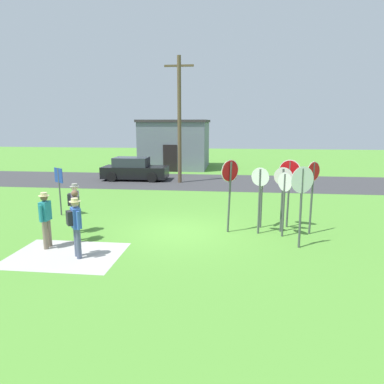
{
  "coord_description": "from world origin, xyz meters",
  "views": [
    {
      "loc": [
        1.81,
        -11.62,
        3.8
      ],
      "look_at": [
        0.39,
        0.74,
        1.3
      ],
      "focal_mm": 32.51,
      "sensor_mm": 36.0,
      "label": 1
    }
  ],
  "objects_px": {
    "utility_pole": "(179,118)",
    "person_holding_notes": "(75,223)",
    "stop_sign_far_back": "(230,183)",
    "stop_sign_center_cluster": "(260,190)",
    "info_panel_leftmost": "(59,183)",
    "person_in_teal": "(75,204)",
    "stop_sign_low_front": "(289,181)",
    "person_in_blue": "(76,213)",
    "parked_car_on_street": "(134,170)",
    "person_in_dark_shirt": "(46,217)",
    "stop_sign_tallest": "(262,189)",
    "stop_sign_rear_right": "(313,186)",
    "stop_sign_leaning_right": "(283,189)",
    "stop_sign_leaning_left": "(284,194)",
    "stop_sign_rear_left": "(302,192)"
  },
  "relations": [
    {
      "from": "stop_sign_rear_right",
      "to": "stop_sign_center_cluster",
      "type": "xyz_separation_m",
      "value": [
        -1.77,
        -0.16,
        -0.15
      ]
    },
    {
      "from": "person_in_blue",
      "to": "person_in_teal",
      "type": "xyz_separation_m",
      "value": [
        -0.45,
        0.92,
        0.06
      ]
    },
    {
      "from": "utility_pole",
      "to": "person_holding_notes",
      "type": "relative_size",
      "value": 4.46
    },
    {
      "from": "parked_car_on_street",
      "to": "person_in_teal",
      "type": "xyz_separation_m",
      "value": [
        1.11,
        -11.32,
        0.32
      ]
    },
    {
      "from": "stop_sign_leaning_right",
      "to": "stop_sign_far_back",
      "type": "distance_m",
      "value": 1.86
    },
    {
      "from": "stop_sign_rear_right",
      "to": "stop_sign_leaning_left",
      "type": "xyz_separation_m",
      "value": [
        -0.98,
        -0.39,
        -0.23
      ]
    },
    {
      "from": "stop_sign_far_back",
      "to": "stop_sign_low_front",
      "type": "bearing_deg",
      "value": 22.41
    },
    {
      "from": "person_in_dark_shirt",
      "to": "person_in_blue",
      "type": "xyz_separation_m",
      "value": [
        0.65,
        0.66,
        -0.03
      ]
    },
    {
      "from": "parked_car_on_street",
      "to": "stop_sign_leaning_right",
      "type": "xyz_separation_m",
      "value": [
        8.25,
        -10.43,
        0.84
      ]
    },
    {
      "from": "info_panel_leftmost",
      "to": "stop_sign_center_cluster",
      "type": "bearing_deg",
      "value": -10.84
    },
    {
      "from": "stop_sign_leaning_right",
      "to": "person_in_dark_shirt",
      "type": "xyz_separation_m",
      "value": [
        -7.35,
        -2.47,
        -0.54
      ]
    },
    {
      "from": "stop_sign_far_back",
      "to": "stop_sign_center_cluster",
      "type": "xyz_separation_m",
      "value": [
        1.02,
        -0.02,
        -0.22
      ]
    },
    {
      "from": "stop_sign_rear_right",
      "to": "person_holding_notes",
      "type": "xyz_separation_m",
      "value": [
        -7.06,
        -2.98,
        -0.68
      ]
    },
    {
      "from": "stop_sign_leaning_left",
      "to": "info_panel_leftmost",
      "type": "bearing_deg",
      "value": 168.67
    },
    {
      "from": "stop_sign_center_cluster",
      "to": "person_in_teal",
      "type": "distance_m",
      "value": 6.39
    },
    {
      "from": "info_panel_leftmost",
      "to": "person_in_teal",
      "type": "bearing_deg",
      "value": -52.25
    },
    {
      "from": "parked_car_on_street",
      "to": "stop_sign_low_front",
      "type": "relative_size",
      "value": 1.73
    },
    {
      "from": "utility_pole",
      "to": "person_holding_notes",
      "type": "xyz_separation_m",
      "value": [
        -1.03,
        -12.87,
        -3.05
      ]
    },
    {
      "from": "stop_sign_leaning_left",
      "to": "stop_sign_center_cluster",
      "type": "height_order",
      "value": "stop_sign_center_cluster"
    },
    {
      "from": "stop_sign_leaning_right",
      "to": "stop_sign_rear_right",
      "type": "bearing_deg",
      "value": -8.45
    },
    {
      "from": "stop_sign_leaning_left",
      "to": "person_in_blue",
      "type": "xyz_separation_m",
      "value": [
        -6.68,
        -1.28,
        -0.51
      ]
    },
    {
      "from": "stop_sign_leaning_left",
      "to": "stop_sign_rear_left",
      "type": "bearing_deg",
      "value": -70.82
    },
    {
      "from": "stop_sign_low_front",
      "to": "utility_pole",
      "type": "bearing_deg",
      "value": 120.41
    },
    {
      "from": "stop_sign_rear_right",
      "to": "stop_sign_far_back",
      "type": "bearing_deg",
      "value": -177.05
    },
    {
      "from": "parked_car_on_street",
      "to": "utility_pole",
      "type": "bearing_deg",
      "value": -12.16
    },
    {
      "from": "stop_sign_low_front",
      "to": "person_in_blue",
      "type": "xyz_separation_m",
      "value": [
        -7.0,
        -2.4,
        -0.76
      ]
    },
    {
      "from": "stop_sign_low_front",
      "to": "stop_sign_tallest",
      "type": "height_order",
      "value": "stop_sign_low_front"
    },
    {
      "from": "stop_sign_far_back",
      "to": "person_in_blue",
      "type": "relative_size",
      "value": 1.52
    },
    {
      "from": "stop_sign_rear_right",
      "to": "person_holding_notes",
      "type": "distance_m",
      "value": 7.7
    },
    {
      "from": "parked_car_on_street",
      "to": "person_in_dark_shirt",
      "type": "distance_m",
      "value": 12.94
    },
    {
      "from": "stop_sign_rear_right",
      "to": "stop_sign_leaning_left",
      "type": "height_order",
      "value": "stop_sign_rear_right"
    },
    {
      "from": "person_in_dark_shirt",
      "to": "parked_car_on_street",
      "type": "bearing_deg",
      "value": 93.99
    },
    {
      "from": "info_panel_leftmost",
      "to": "stop_sign_far_back",
      "type": "bearing_deg",
      "value": -12.24
    },
    {
      "from": "stop_sign_leaning_left",
      "to": "info_panel_leftmost",
      "type": "height_order",
      "value": "stop_sign_leaning_left"
    },
    {
      "from": "parked_car_on_street",
      "to": "person_in_blue",
      "type": "relative_size",
      "value": 2.56
    },
    {
      "from": "utility_pole",
      "to": "person_holding_notes",
      "type": "bearing_deg",
      "value": -94.59
    },
    {
      "from": "stop_sign_low_front",
      "to": "person_in_dark_shirt",
      "type": "xyz_separation_m",
      "value": [
        -7.66,
        -3.06,
        -0.73
      ]
    },
    {
      "from": "parked_car_on_street",
      "to": "stop_sign_leaning_left",
      "type": "distance_m",
      "value": 13.73
    },
    {
      "from": "parked_car_on_street",
      "to": "person_holding_notes",
      "type": "relative_size",
      "value": 2.49
    },
    {
      "from": "stop_sign_far_back",
      "to": "person_in_teal",
      "type": "xyz_separation_m",
      "value": [
        -5.32,
        -0.61,
        -0.75
      ]
    },
    {
      "from": "stop_sign_rear_left",
      "to": "person_in_blue",
      "type": "relative_size",
      "value": 1.49
    },
    {
      "from": "stop_sign_tallest",
      "to": "parked_car_on_street",
      "type": "bearing_deg",
      "value": 127.12
    },
    {
      "from": "stop_sign_far_back",
      "to": "stop_sign_center_cluster",
      "type": "height_order",
      "value": "stop_sign_far_back"
    },
    {
      "from": "stop_sign_rear_right",
      "to": "stop_sign_center_cluster",
      "type": "relative_size",
      "value": 1.09
    },
    {
      "from": "stop_sign_leaning_left",
      "to": "person_holding_notes",
      "type": "bearing_deg",
      "value": -156.96
    },
    {
      "from": "stop_sign_tallest",
      "to": "stop_sign_leaning_left",
      "type": "bearing_deg",
      "value": -55.21
    },
    {
      "from": "stop_sign_leaning_right",
      "to": "person_in_teal",
      "type": "distance_m",
      "value": 7.22
    },
    {
      "from": "stop_sign_rear_left",
      "to": "person_in_blue",
      "type": "height_order",
      "value": "stop_sign_rear_left"
    },
    {
      "from": "stop_sign_rear_right",
      "to": "stop_sign_leaning_left",
      "type": "distance_m",
      "value": 1.08
    },
    {
      "from": "person_in_teal",
      "to": "stop_sign_far_back",
      "type": "bearing_deg",
      "value": 6.53
    }
  ]
}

